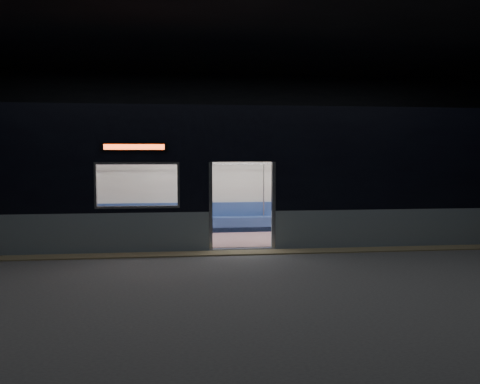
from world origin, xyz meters
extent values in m
cube|color=#47494C|center=(0.00, 0.00, -0.01)|extent=(24.00, 14.00, 0.01)
cube|color=black|center=(0.00, 0.00, 4.98)|extent=(24.00, 14.00, 0.04)
cube|color=black|center=(0.00, 6.98, 2.50)|extent=(24.00, 0.04, 5.00)
cube|color=black|center=(0.00, -6.98, 2.50)|extent=(24.00, 0.04, 5.00)
cube|color=#8C7F59|center=(0.00, 0.55, 0.01)|extent=(22.80, 0.50, 0.03)
cube|color=gray|center=(-4.85, 1.06, 0.45)|extent=(8.30, 0.12, 0.90)
cube|color=gray|center=(4.85, 1.06, 0.45)|extent=(8.30, 0.12, 0.90)
cube|color=black|center=(-4.85, 1.06, 2.05)|extent=(8.30, 0.12, 2.30)
cube|color=black|center=(4.85, 1.06, 2.05)|extent=(8.30, 0.12, 2.30)
cube|color=black|center=(0.00, 1.06, 2.62)|extent=(1.40, 0.12, 1.15)
cube|color=#B7BABC|center=(-0.74, 1.06, 1.02)|extent=(0.08, 0.14, 2.05)
cube|color=#B7BABC|center=(0.74, 1.06, 1.02)|extent=(0.08, 0.14, 2.05)
cube|color=black|center=(-2.45, 0.98, 2.39)|extent=(1.50, 0.04, 0.18)
cube|color=#F84414|center=(-2.45, 0.97, 2.39)|extent=(1.34, 0.03, 0.12)
cube|color=beige|center=(0.00, 3.94, 1.60)|extent=(18.00, 0.12, 3.20)
cube|color=black|center=(0.00, 2.50, 3.28)|extent=(18.00, 3.00, 0.15)
cube|color=gray|center=(0.00, 2.50, 0.02)|extent=(17.76, 2.76, 0.04)
cube|color=beige|center=(0.00, 2.50, 2.35)|extent=(17.76, 2.76, 0.10)
cube|color=#2C5481|center=(0.00, 3.62, 0.24)|extent=(11.00, 0.48, 0.41)
cube|color=#2C5481|center=(0.00, 3.81, 0.65)|extent=(11.00, 0.10, 0.40)
cube|color=#6D505A|center=(-3.30, 1.41, 0.24)|extent=(4.40, 0.48, 0.41)
cube|color=#6D505A|center=(3.30, 1.41, 0.24)|extent=(4.40, 0.48, 0.41)
cylinder|color=silver|center=(-0.95, 1.37, 1.17)|extent=(0.04, 0.04, 2.26)
cylinder|color=silver|center=(-0.95, 3.63, 1.17)|extent=(0.04, 0.04, 2.26)
cylinder|color=silver|center=(0.95, 1.37, 1.17)|extent=(0.04, 0.04, 2.26)
cylinder|color=silver|center=(0.95, 3.63, 1.17)|extent=(0.04, 0.04, 2.26)
cylinder|color=silver|center=(0.00, 3.58, 1.95)|extent=(11.00, 0.03, 0.03)
cube|color=black|center=(3.61, 3.39, 0.53)|extent=(0.17, 0.48, 0.16)
cube|color=black|center=(3.82, 3.39, 0.53)|extent=(0.17, 0.48, 0.16)
cylinder|color=black|center=(3.61, 3.17, 0.26)|extent=(0.11, 0.11, 0.43)
cylinder|color=black|center=(3.82, 3.17, 0.26)|extent=(0.11, 0.11, 0.43)
cube|color=#C26275|center=(3.72, 3.59, 0.55)|extent=(0.41, 0.23, 0.21)
cylinder|color=#C26275|center=(3.72, 3.62, 0.91)|extent=(0.46, 0.46, 0.53)
sphere|color=tan|center=(3.72, 3.60, 1.29)|extent=(0.22, 0.22, 0.22)
sphere|color=black|center=(3.72, 3.64, 1.33)|extent=(0.23, 0.23, 0.23)
cube|color=black|center=(3.74, 3.31, 0.68)|extent=(0.35, 0.32, 0.14)
cube|color=white|center=(5.00, 3.85, 1.49)|extent=(1.05, 0.03, 0.68)
camera|label=1|loc=(-1.49, -10.63, 2.22)|focal=38.00mm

